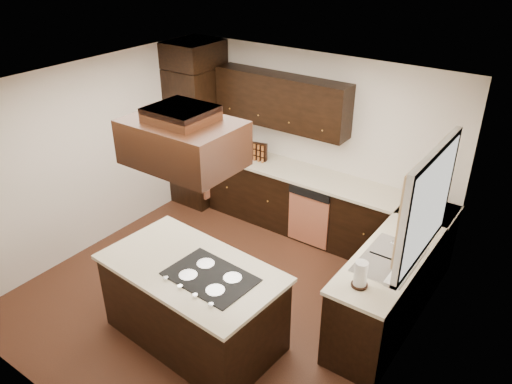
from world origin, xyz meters
TOP-DOWN VIEW (x-y plane):
  - floor at (0.00, 0.00)m, footprint 4.20×4.20m
  - ceiling at (0.00, 0.00)m, footprint 4.20×4.20m
  - wall_back at (0.00, 2.11)m, footprint 4.20×0.02m
  - wall_front at (0.00, -2.11)m, footprint 4.20×0.02m
  - wall_left at (-2.11, 0.00)m, footprint 0.02×4.20m
  - wall_right at (2.11, 0.00)m, footprint 0.02×4.20m
  - oven_column at (-1.78, 1.71)m, footprint 0.65×0.75m
  - wall_oven_face at (-1.43, 1.71)m, footprint 0.05×0.62m
  - base_cabinets_back at (0.03, 1.80)m, footprint 2.93×0.60m
  - base_cabinets_right at (1.80, 0.90)m, footprint 0.60×2.40m
  - countertop_back at (0.03, 1.79)m, footprint 2.93×0.63m
  - countertop_right at (1.79, 0.90)m, footprint 0.63×2.40m
  - upper_cabinets at (-0.43, 1.93)m, footprint 2.00×0.34m
  - dishwasher_front at (0.33, 1.50)m, footprint 0.60×0.05m
  - window_frame at (2.07, 0.55)m, footprint 0.06×1.32m
  - window_pane at (2.10, 0.55)m, footprint 0.00×1.20m
  - curtain_left at (2.01, 0.13)m, footprint 0.02×0.34m
  - curtain_right at (2.01, 0.97)m, footprint 0.02×0.34m
  - sink_rim at (1.80, 0.55)m, footprint 0.52×0.84m
  - island at (0.23, -0.71)m, footprint 1.85×1.10m
  - island_top at (0.23, -0.71)m, footprint 1.92×1.17m
  - cooktop at (0.50, -0.73)m, footprint 0.88×0.62m
  - range_hood at (0.10, -0.55)m, footprint 1.05×0.72m
  - hood_duct at (0.10, -0.55)m, footprint 0.55×0.50m
  - blender_base at (-0.98, 1.74)m, footprint 0.15×0.15m
  - blender_pitcher at (-0.98, 1.74)m, footprint 0.13×0.13m
  - spice_rack at (-0.73, 1.78)m, footprint 0.32×0.15m
  - mixing_bowl at (-1.20, 1.76)m, footprint 0.37×0.37m
  - soap_bottle at (1.79, 0.96)m, footprint 0.10×0.10m
  - paper_towel at (1.73, -0.02)m, footprint 0.14×0.14m

SIDE VIEW (x-z plane):
  - floor at x=0.00m, z-range -0.02..0.00m
  - dishwasher_front at x=0.33m, z-range 0.04..0.76m
  - base_cabinets_back at x=0.03m, z-range 0.00..0.88m
  - base_cabinets_right at x=1.80m, z-range 0.00..0.88m
  - island at x=0.23m, z-range 0.00..0.88m
  - countertop_back at x=0.03m, z-range 0.88..0.92m
  - countertop_right at x=1.79m, z-range 0.88..0.92m
  - island_top at x=0.23m, z-range 0.88..0.92m
  - sink_rim at x=1.80m, z-range 0.92..0.93m
  - cooktop at x=0.50m, z-range 0.92..0.93m
  - mixing_bowl at x=-1.20m, z-range 0.92..0.99m
  - blender_base at x=-0.98m, z-range 0.92..1.02m
  - soap_bottle at x=1.79m, z-range 0.92..1.10m
  - spice_rack at x=-0.73m, z-range 0.92..1.18m
  - paper_towel at x=1.73m, z-range 0.92..1.19m
  - oven_column at x=-1.78m, z-range 0.00..2.12m
  - wall_oven_face at x=-1.43m, z-range 0.73..1.51m
  - blender_pitcher at x=-0.98m, z-range 1.02..1.28m
  - wall_back at x=0.00m, z-range 0.00..2.50m
  - wall_front at x=0.00m, z-range 0.00..2.50m
  - wall_left at x=-2.11m, z-range 0.00..2.50m
  - wall_right at x=2.11m, z-range 0.00..2.50m
  - window_frame at x=2.07m, z-range 1.09..2.21m
  - window_pane at x=2.10m, z-range 1.15..2.15m
  - curtain_left at x=2.01m, z-range 1.25..2.15m
  - curtain_right at x=2.01m, z-range 1.25..2.15m
  - upper_cabinets at x=-0.43m, z-range 1.45..2.17m
  - range_hood at x=0.10m, z-range 1.95..2.37m
  - hood_duct at x=0.10m, z-range 2.37..2.50m
  - ceiling at x=0.00m, z-range 2.50..2.52m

